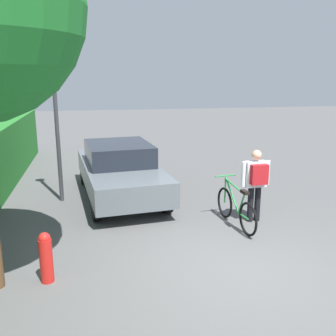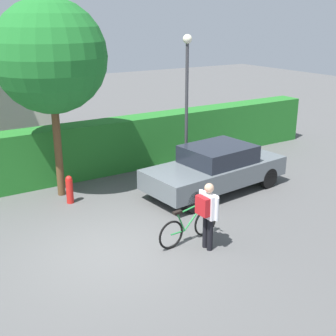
# 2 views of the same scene
# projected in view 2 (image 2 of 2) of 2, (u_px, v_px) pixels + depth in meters

# --- Properties ---
(ground_plane) EXTENTS (60.00, 60.00, 0.00)m
(ground_plane) POSITION_uv_depth(u_px,v_px,m) (110.00, 250.00, 10.05)
(ground_plane) COLOR #515151
(hedge_row) EXTENTS (21.63, 0.90, 1.75)m
(hedge_row) POSITION_uv_depth(u_px,v_px,m) (40.00, 157.00, 13.75)
(hedge_row) COLOR #226D25
(hedge_row) RESTS_ON ground
(parked_car_near) EXTENTS (4.55, 2.22, 1.40)m
(parked_car_near) POSITION_uv_depth(u_px,v_px,m) (216.00, 168.00, 13.26)
(parked_car_near) COLOR slate
(parked_car_near) RESTS_ON ground
(bicycle) EXTENTS (1.72, 0.50, 0.98)m
(bicycle) POSITION_uv_depth(u_px,v_px,m) (189.00, 227.00, 10.33)
(bicycle) COLOR black
(bicycle) RESTS_ON ground
(person_rider) EXTENTS (0.35, 0.65, 1.58)m
(person_rider) POSITION_uv_depth(u_px,v_px,m) (207.00, 210.00, 9.83)
(person_rider) COLOR black
(person_rider) RESTS_ON ground
(street_lamp) EXTENTS (0.28, 0.28, 4.51)m
(street_lamp) POSITION_uv_depth(u_px,v_px,m) (187.00, 89.00, 13.72)
(street_lamp) COLOR #38383D
(street_lamp) RESTS_ON ground
(tree_kerbside) EXTENTS (3.08, 3.08, 5.53)m
(tree_kerbside) POSITION_uv_depth(u_px,v_px,m) (50.00, 57.00, 11.92)
(tree_kerbside) COLOR brown
(tree_kerbside) RESTS_ON ground
(fire_hydrant) EXTENTS (0.20, 0.20, 0.81)m
(fire_hydrant) POSITION_uv_depth(u_px,v_px,m) (70.00, 189.00, 12.49)
(fire_hydrant) COLOR red
(fire_hydrant) RESTS_ON ground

